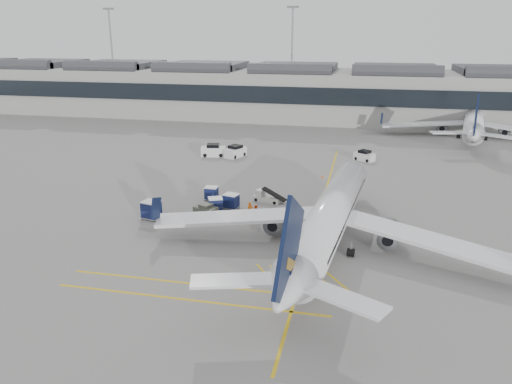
% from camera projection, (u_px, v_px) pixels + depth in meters
% --- Properties ---
extents(ground, '(220.00, 220.00, 0.00)m').
position_uv_depth(ground, '(212.00, 235.00, 50.29)').
color(ground, gray).
rests_on(ground, ground).
extents(terminal, '(200.00, 20.45, 12.40)m').
position_uv_depth(terminal, '(304.00, 92.00, 115.18)').
color(terminal, '#9E9E99').
rests_on(terminal, ground).
extents(light_masts, '(113.00, 0.60, 25.45)m').
position_uv_depth(light_masts, '(305.00, 52.00, 126.01)').
color(light_masts, slate).
rests_on(light_masts, ground).
extents(apron_markings, '(0.25, 60.00, 0.01)m').
position_uv_depth(apron_markings, '(320.00, 210.00, 57.52)').
color(apron_markings, gold).
rests_on(apron_markings, ground).
extents(airliner_main, '(34.06, 37.38, 9.95)m').
position_uv_depth(airliner_main, '(330.00, 217.00, 47.01)').
color(airliner_main, white).
rests_on(airliner_main, ground).
extents(airliner_far, '(33.98, 37.45, 10.04)m').
position_uv_depth(airliner_far, '(474.00, 122.00, 95.15)').
color(airliner_far, white).
rests_on(airliner_far, ground).
extents(belt_loader, '(4.24, 2.18, 1.68)m').
position_uv_depth(belt_loader, '(267.00, 197.00, 60.20)').
color(belt_loader, silver).
rests_on(belt_loader, ground).
extents(baggage_cart_a, '(2.07, 1.92, 1.74)m').
position_uv_depth(baggage_cart_a, '(215.00, 205.00, 56.36)').
color(baggage_cart_a, gray).
rests_on(baggage_cart_a, ground).
extents(baggage_cart_b, '(1.60, 1.32, 1.68)m').
position_uv_depth(baggage_cart_b, '(211.00, 193.00, 60.50)').
color(baggage_cart_b, gray).
rests_on(baggage_cart_b, ground).
extents(baggage_cart_c, '(1.97, 1.76, 1.77)m').
position_uv_depth(baggage_cart_c, '(231.00, 201.00, 57.57)').
color(baggage_cart_c, gray).
rests_on(baggage_cart_c, ground).
extents(baggage_cart_d, '(2.26, 2.01, 2.05)m').
position_uv_depth(baggage_cart_d, '(151.00, 210.00, 54.34)').
color(baggage_cart_d, gray).
rests_on(baggage_cart_d, ground).
extents(ramp_agent_a, '(0.86, 0.82, 1.98)m').
position_uv_depth(ramp_agent_a, '(250.00, 211.00, 54.23)').
color(ramp_agent_a, orange).
rests_on(ramp_agent_a, ground).
extents(ramp_agent_b, '(1.17, 1.06, 1.95)m').
position_uv_depth(ramp_agent_b, '(255.00, 214.00, 53.43)').
color(ramp_agent_b, '#FF460D').
rests_on(ramp_agent_b, ground).
extents(pushback_tug, '(2.91, 2.33, 1.42)m').
position_uv_depth(pushback_tug, '(206.00, 211.00, 55.37)').
color(pushback_tug, '#4C4F43').
rests_on(pushback_tug, ground).
extents(safety_cone_nose, '(0.33, 0.33, 0.45)m').
position_uv_depth(safety_cone_nose, '(322.00, 176.00, 69.81)').
color(safety_cone_nose, '#F24C0A').
rests_on(safety_cone_nose, ground).
extents(safety_cone_engine, '(0.35, 0.35, 0.49)m').
position_uv_depth(safety_cone_engine, '(351.00, 212.00, 56.01)').
color(safety_cone_engine, '#F24C0A').
rests_on(safety_cone_engine, ground).
extents(service_van_left, '(4.23, 2.73, 2.01)m').
position_uv_depth(service_van_left, '(213.00, 151.00, 81.75)').
color(service_van_left, silver).
rests_on(service_van_left, ground).
extents(service_van_mid, '(3.22, 4.17, 1.92)m').
position_uv_depth(service_van_mid, '(235.00, 152.00, 81.27)').
color(service_van_mid, silver).
rests_on(service_van_mid, ground).
extents(service_van_right, '(3.54, 3.07, 1.64)m').
position_uv_depth(service_van_right, '(364.00, 156.00, 79.02)').
color(service_van_right, silver).
rests_on(service_van_right, ground).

